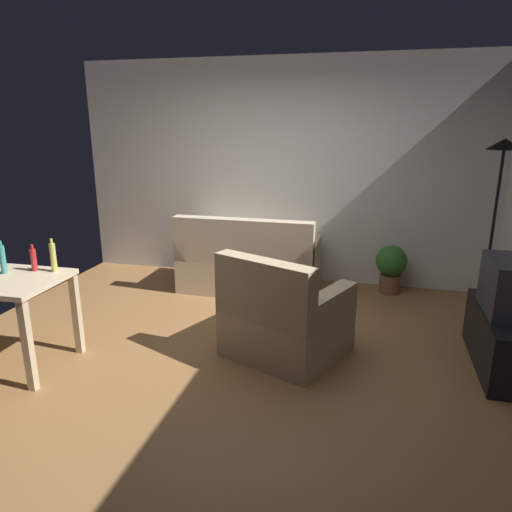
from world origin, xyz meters
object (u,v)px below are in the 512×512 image
Objects in this scene: bottle_red at (34,259)px; bottle_squat at (53,257)px; bottle_tall at (3,259)px; couch at (249,265)px; torchiere_lamp at (499,182)px; potted_plant at (391,266)px; tv_stand at (505,340)px; armchair at (283,320)px.

bottle_red is 0.18m from bottle_squat.
bottle_tall is 0.23m from bottle_red.
bottle_tall is (-1.50, -2.13, 0.57)m from couch.
torchiere_lamp is at bearing 23.31° from bottle_red.
bottle_red is at bearing -141.79° from potted_plant.
armchair is (-1.80, -0.22, 0.08)m from tv_stand.
bottle_squat is (0.37, 0.14, 0.00)m from bottle_tall.
potted_plant is 2.04m from armchair.
tv_stand is 3.94× the size of bottle_squat.
bottle_tall is at bearing -148.45° from bottle_red.
torchiere_lamp is at bearing 23.97° from bottle_squat.
couch is at bearing 60.27° from bottle_squat.
torchiere_lamp reaches higher than tv_stand.
bottle_tall is 1.21× the size of bottle_red.
tv_stand is at bearing -90.00° from torchiere_lamp.
couch is 2.77m from torchiere_lamp.
potted_plant is 4.01m from bottle_tall.
bottle_red is at bearing 100.80° from tv_stand.
armchair is at bearing 14.14° from bottle_red.
bottle_red is (-3.82, -0.73, 0.62)m from tv_stand.
tv_stand is at bearing 10.80° from bottle_red.
bottle_squat is (-1.13, -1.98, 0.58)m from couch.
bottle_tall reaches higher than potted_plant.
torchiere_lamp reaches higher than armchair.
armchair is 1.99m from bottle_squat.
bottle_red is at bearing 31.55° from bottle_tall.
armchair is at bearing 15.85° from bottle_tall.
potted_plant is at bearing 142.45° from torchiere_lamp.
bottle_squat reaches higher than tv_stand.
torchiere_lamp reaches higher than potted_plant.
bottle_squat reaches higher than armchair.
tv_stand is 1.49m from torchiere_lamp.
tv_stand is at bearing 11.93° from bottle_tall.
potted_plant is (-0.87, 1.59, 0.09)m from tv_stand.
bottle_squat is at bearing 100.93° from tv_stand.
armchair is at bearing 96.99° from tv_stand.
couch reaches higher than tv_stand.
potted_plant is 0.49× the size of armchair.
tv_stand is (2.51, -1.28, -0.07)m from couch.
bottle_tall is at bearing -142.17° from potted_plant.
bottle_red reaches higher than potted_plant.
bottle_squat is at bearing 37.77° from armchair.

